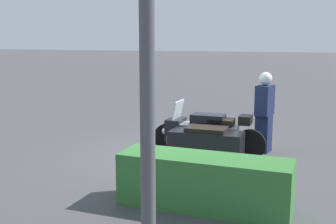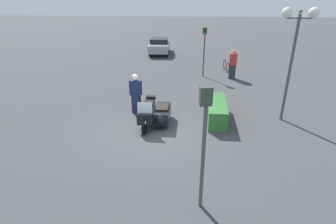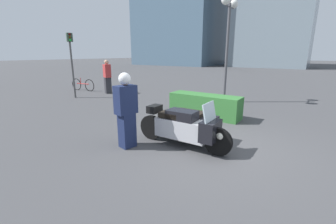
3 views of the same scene
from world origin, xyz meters
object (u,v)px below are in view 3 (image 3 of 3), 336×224
at_px(twin_lamp_post, 229,22).
at_px(pedestrian_bystander, 107,77).
at_px(police_motorcycle, 189,125).
at_px(bicycle_parked, 83,85).
at_px(traffic_light_far, 71,56).
at_px(hedge_bush_curbside, 205,105).
at_px(officer_rider, 126,109).

height_order(twin_lamp_post, pedestrian_bystander, twin_lamp_post).
xyz_separation_m(police_motorcycle, bicycle_parked, (-9.25, 3.56, -0.12)).
distance_m(police_motorcycle, traffic_light_far, 7.98).
relative_size(police_motorcycle, hedge_bush_curbside, 0.97).
relative_size(police_motorcycle, officer_rider, 1.39).
relative_size(hedge_bush_curbside, twin_lamp_post, 0.57).
relative_size(officer_rider, twin_lamp_post, 0.40).
height_order(hedge_bush_curbside, bicycle_parked, hedge_bush_curbside).
height_order(police_motorcycle, traffic_light_far, traffic_light_far).
distance_m(traffic_light_far, bicycle_parked, 2.90).
bearing_deg(bicycle_parked, police_motorcycle, -29.23).
distance_m(hedge_bush_curbside, bicycle_parked, 8.57).
bearing_deg(hedge_bush_curbside, pedestrian_bystander, 168.64).
xyz_separation_m(twin_lamp_post, bicycle_parked, (-8.18, -1.62, -3.12)).
bearing_deg(officer_rider, twin_lamp_post, 100.97).
xyz_separation_m(hedge_bush_curbside, pedestrian_bystander, (-6.52, 1.31, 0.53)).
height_order(police_motorcycle, hedge_bush_curbside, police_motorcycle).
distance_m(police_motorcycle, pedestrian_bystander, 8.21).
height_order(officer_rider, traffic_light_far, traffic_light_far).
bearing_deg(pedestrian_bystander, hedge_bush_curbside, 104.28).
relative_size(pedestrian_bystander, bicycle_parked, 1.05).
height_order(twin_lamp_post, traffic_light_far, twin_lamp_post).
height_order(officer_rider, twin_lamp_post, twin_lamp_post).
xyz_separation_m(officer_rider, twin_lamp_post, (0.02, 6.21, 2.53)).
relative_size(police_motorcycle, pedestrian_bystander, 1.33).
relative_size(hedge_bush_curbside, pedestrian_bystander, 1.37).
relative_size(officer_rider, bicycle_parked, 1.01).
bearing_deg(pedestrian_bystander, police_motorcycle, 88.22).
bearing_deg(traffic_light_far, pedestrian_bystander, 97.05).
height_order(traffic_light_far, bicycle_parked, traffic_light_far).
relative_size(officer_rider, hedge_bush_curbside, 0.70).
bearing_deg(police_motorcycle, bicycle_parked, 157.58).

